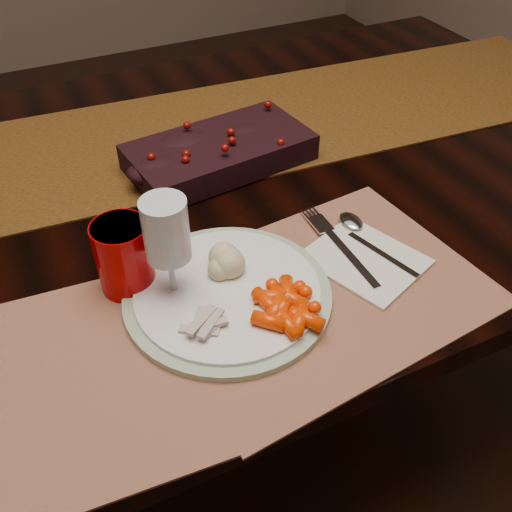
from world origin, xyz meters
name	(u,v)px	position (x,y,z in m)	size (l,w,h in m)	color
floor	(207,423)	(0.00, 0.00, 0.00)	(5.00, 5.00, 0.00)	black
dining_table	(197,327)	(0.00, 0.00, 0.38)	(1.80, 1.00, 0.75)	black
table_runner	(180,137)	(0.05, 0.15, 0.75)	(1.85, 0.38, 0.00)	#332108
centerpiece	(220,148)	(0.08, 0.02, 0.78)	(0.32, 0.16, 0.06)	black
placemat_main	(321,291)	(0.08, -0.33, 0.75)	(0.44, 0.32, 0.00)	brown
placemat_second	(26,395)	(-0.31, -0.33, 0.75)	(0.44, 0.32, 0.00)	#9B7459
dinner_plate	(228,293)	(-0.04, -0.29, 0.76)	(0.28, 0.28, 0.02)	white
baby_carrots	(266,310)	(-0.02, -0.36, 0.78)	(0.10, 0.08, 0.02)	#F63500
mashed_potatoes	(218,262)	(-0.04, -0.26, 0.79)	(0.08, 0.07, 0.04)	#E7D186
turkey_shreds	(201,328)	(-0.10, -0.35, 0.78)	(0.07, 0.06, 0.02)	tan
napkin	(365,260)	(0.17, -0.31, 0.76)	(0.13, 0.15, 0.01)	silver
fork	(343,249)	(0.15, -0.28, 0.76)	(0.03, 0.17, 0.00)	silver
spoon	(372,244)	(0.19, -0.29, 0.76)	(0.03, 0.16, 0.00)	white
red_cup	(124,257)	(-0.15, -0.21, 0.81)	(0.08, 0.08, 0.10)	#B00001
wine_glass	(169,254)	(-0.11, -0.26, 0.83)	(0.06, 0.06, 0.16)	white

